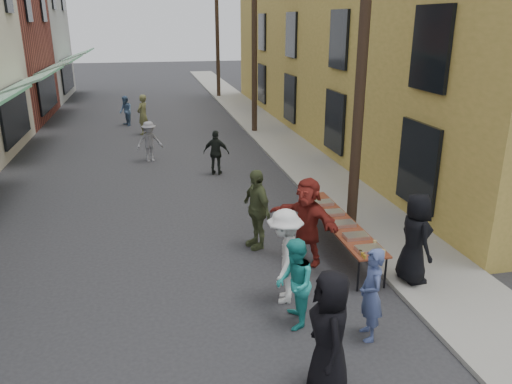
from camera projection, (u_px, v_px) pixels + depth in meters
name	position (u px, v px, depth m)	size (l,w,h in m)	color
ground	(199.00, 308.00, 9.40)	(120.00, 120.00, 0.00)	#28282B
sidewalk	(269.00, 131.00, 24.25)	(2.20, 60.00, 0.10)	gray
building_ochre	(403.00, 23.00, 22.93)	(10.00, 28.00, 10.00)	#A8913C
utility_pole_near	(363.00, 49.00, 11.57)	(0.26, 0.26, 9.00)	#2D2116
utility_pole_mid	(254.00, 35.00, 22.65)	(0.26, 0.26, 9.00)	#2D2116
utility_pole_far	(217.00, 30.00, 33.74)	(0.26, 0.26, 9.00)	#2D2116
serving_table	(338.00, 222.00, 11.56)	(0.70, 4.00, 0.75)	brown
catering_tray_sausage	(369.00, 249.00, 10.01)	(0.50, 0.33, 0.08)	maroon
catering_tray_foil_b	(356.00, 236.00, 10.61)	(0.50, 0.33, 0.08)	#B2B2B7
catering_tray_buns	(343.00, 224.00, 11.26)	(0.50, 0.33, 0.08)	tan
catering_tray_foil_d	(333.00, 213.00, 11.90)	(0.50, 0.33, 0.08)	#B2B2B7
catering_tray_buns_end	(323.00, 203.00, 12.55)	(0.50, 0.33, 0.08)	tan
condiment_jar_a	(365.00, 257.00, 9.69)	(0.07, 0.07, 0.08)	#A57F26
condiment_jar_b	(363.00, 254.00, 9.78)	(0.07, 0.07, 0.08)	#A57F26
condiment_jar_c	(360.00, 252.00, 9.87)	(0.07, 0.07, 0.08)	#A57F26
cup_stack	(384.00, 253.00, 9.81)	(0.08, 0.08, 0.12)	tan
guest_front_a	(330.00, 333.00, 7.03)	(0.94, 0.61, 1.92)	black
guest_front_b	(371.00, 294.00, 8.29)	(0.60, 0.39, 1.64)	#48578C
guest_front_c	(295.00, 284.00, 8.64)	(0.79, 0.62, 1.63)	teal
guest_front_d	(285.00, 256.00, 9.39)	(1.20, 0.69, 1.86)	white
guest_front_e	(256.00, 209.00, 11.67)	(1.12, 0.47, 1.92)	#4E5A34
guest_queue_back	(307.00, 221.00, 10.94)	(1.81, 0.58, 1.96)	maroon
server	(415.00, 238.00, 9.92)	(0.91, 0.59, 1.87)	black
passerby_left	(149.00, 142.00, 18.96)	(1.00, 0.57, 1.54)	gray
passerby_mid	(216.00, 153.00, 17.33)	(0.92, 0.38, 1.56)	black
passerby_right	(143.00, 115.00, 23.42)	(0.68, 0.45, 1.88)	#67683C
passerby_far	(126.00, 111.00, 25.43)	(0.74, 0.57, 1.51)	#4E6E97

